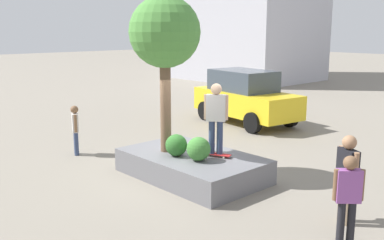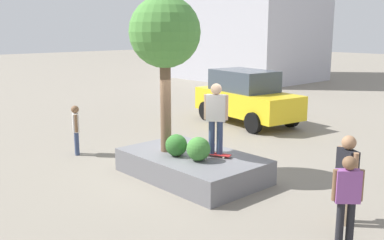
# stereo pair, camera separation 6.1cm
# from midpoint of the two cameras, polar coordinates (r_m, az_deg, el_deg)

# --- Properties ---
(ground_plane) EXTENTS (120.00, 120.00, 0.00)m
(ground_plane) POSITION_cam_midpoint_polar(r_m,az_deg,el_deg) (11.93, -1.44, -6.73)
(ground_plane) COLOR gray
(planter_ledge) EXTENTS (3.67, 2.28, 0.61)m
(planter_ledge) POSITION_cam_midpoint_polar(r_m,az_deg,el_deg) (11.45, -0.15, -5.91)
(planter_ledge) COLOR slate
(planter_ledge) RESTS_ON ground
(plaza_tree) EXTENTS (1.80, 1.80, 3.98)m
(plaza_tree) POSITION_cam_midpoint_polar(r_m,az_deg,el_deg) (11.25, -3.70, 10.97)
(plaza_tree) COLOR brown
(plaza_tree) RESTS_ON planter_ledge
(boxwood_shrub) EXTENTS (0.56, 0.56, 0.56)m
(boxwood_shrub) POSITION_cam_midpoint_polar(r_m,az_deg,el_deg) (11.17, -2.19, -3.26)
(boxwood_shrub) COLOR #2D6628
(boxwood_shrub) RESTS_ON planter_ledge
(hedge_clump) EXTENTS (0.59, 0.59, 0.59)m
(hedge_clump) POSITION_cam_midpoint_polar(r_m,az_deg,el_deg) (10.76, 0.68, -3.75)
(hedge_clump) COLOR #3D7A33
(hedge_clump) RESTS_ON planter_ledge
(skateboard) EXTENTS (0.82, 0.50, 0.07)m
(skateboard) POSITION_cam_midpoint_polar(r_m,az_deg,el_deg) (11.18, 2.90, -4.44)
(skateboard) COLOR #A51E1E
(skateboard) RESTS_ON planter_ledge
(skateboarder) EXTENTS (0.50, 0.45, 1.78)m
(skateboarder) POSITION_cam_midpoint_polar(r_m,az_deg,el_deg) (10.93, 2.95, 0.82)
(skateboarder) COLOR navy
(skateboarder) RESTS_ON skateboard
(taxi_cab) EXTENTS (4.84, 2.69, 2.14)m
(taxi_cab) POSITION_cam_midpoint_polar(r_m,az_deg,el_deg) (17.96, 6.78, 3.02)
(taxi_cab) COLOR gold
(taxi_cab) RESTS_ON ground
(bystander_watching) EXTENTS (0.48, 0.32, 1.52)m
(bystander_watching) POSITION_cam_midpoint_polar(r_m,az_deg,el_deg) (13.78, -14.94, -0.83)
(bystander_watching) COLOR navy
(bystander_watching) RESTS_ON ground
(passerby_with_bag) EXTENTS (0.43, 0.44, 1.61)m
(passerby_with_bag) POSITION_cam_midpoint_polar(r_m,az_deg,el_deg) (8.34, 19.29, -8.88)
(passerby_with_bag) COLOR black
(passerby_with_bag) RESTS_ON ground
(pedestrian_crossing) EXTENTS (0.55, 0.40, 1.78)m
(pedestrian_crossing) POSITION_cam_midpoint_polar(r_m,az_deg,el_deg) (9.10, 19.20, -6.48)
(pedestrian_crossing) COLOR #847056
(pedestrian_crossing) RESTS_ON ground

